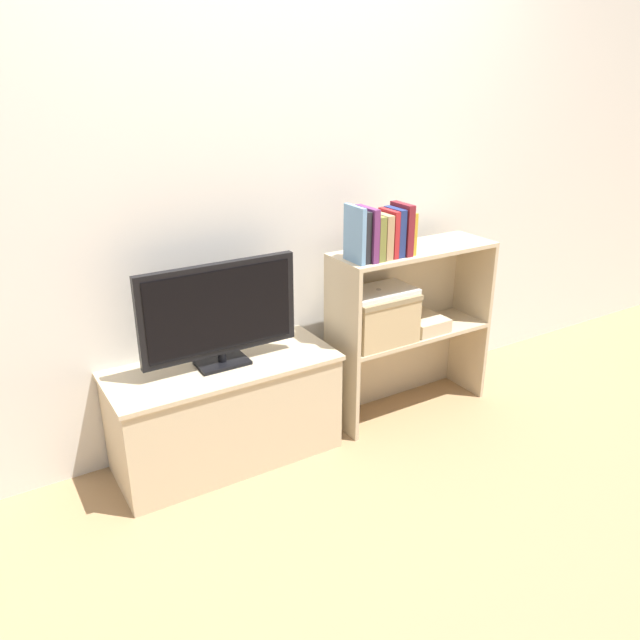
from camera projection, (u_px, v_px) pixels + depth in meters
The scene contains 18 objects.
ground_plane at pixel (336, 448), 2.93m from camera, with size 16.00×16.00×0.00m, color #A37F56.
wall_back at pixel (287, 177), 2.82m from camera, with size 10.00×0.05×2.40m.
tv_stand at pixel (226, 412), 2.77m from camera, with size 1.00×0.42×0.47m.
tv at pixel (219, 312), 2.59m from camera, with size 0.69×0.14×0.45m.
bookshelf_lower_tier at pixel (401, 355), 3.24m from camera, with size 0.84×0.29×0.43m.
bookshelf_upper_tier at pixel (405, 276), 3.08m from camera, with size 0.84×0.29×0.43m.
book_skyblue at pixel (355, 234), 2.71m from camera, with size 0.02×0.15×0.25m.
book_charcoal at pixel (360, 236), 2.73m from camera, with size 0.03×0.13×0.23m.
book_plum at pixel (367, 234), 2.74m from camera, with size 0.03×0.15×0.24m.
book_olive at pixel (374, 237), 2.77m from camera, with size 0.03×0.14×0.20m.
book_tan at pixel (381, 236), 2.79m from camera, with size 0.04×0.14×0.20m.
book_crimson at pixel (388, 233), 2.81m from camera, with size 0.03×0.13×0.21m.
book_navy at pixel (394, 232), 2.82m from camera, with size 0.04×0.13×0.22m.
book_maroon at pixel (402, 229), 2.84m from camera, with size 0.03×0.14×0.23m.
book_mustard at pixel (407, 232), 2.86m from camera, with size 0.02×0.12×0.19m.
storage_basket_left at pixel (378, 315), 2.97m from camera, with size 0.34×0.26×0.24m.
laptop at pixel (379, 292), 2.92m from camera, with size 0.35×0.21×0.02m.
magazine_stack at pixel (421, 322), 3.14m from camera, with size 0.19×0.25×0.07m.
Camera 1 is at (-1.36, -2.08, 1.66)m, focal length 35.00 mm.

